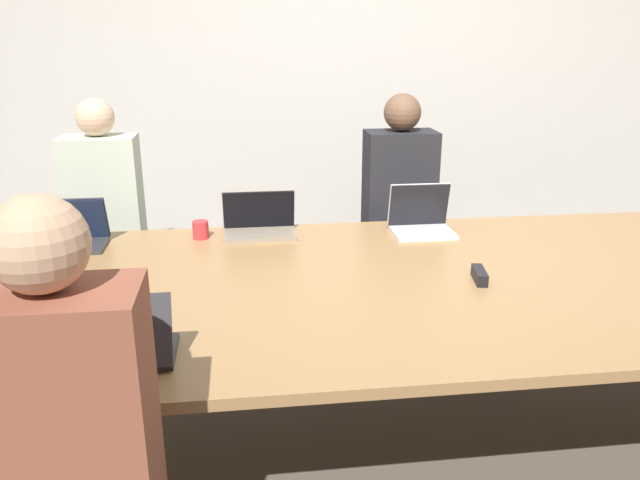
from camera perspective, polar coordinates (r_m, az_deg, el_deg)
The scene contains 13 objects.
ground_plane at distance 3.01m, azimuth 8.40°, elevation -16.46°, with size 24.00×24.00×0.00m, color brown.
curtain_wall at distance 4.44m, azimuth 2.25°, elevation 14.40°, with size 12.00×0.06×2.80m.
conference_table at distance 2.68m, azimuth 9.09°, elevation -4.17°, with size 4.77×1.65×0.73m.
laptop_far_left at distance 3.21m, azimuth -21.60°, elevation 0.64°, with size 0.31×0.23×0.23m.
person_far_left at distance 3.70m, azimuth -18.86°, elevation 1.09°, with size 0.40×0.24×1.39m.
cup_far_left at distance 3.30m, azimuth -25.81°, elevation -0.03°, with size 0.08×0.08×0.08m.
laptop_far_midleft at distance 3.18m, azimuth -5.57°, elevation 1.67°, with size 0.37×0.22×0.22m.
cup_far_midleft at distance 3.17m, azimuth -10.86°, elevation 0.92°, with size 0.08×0.08×0.09m.
laptop_near_left at distance 2.04m, azimuth -17.63°, elevation -8.97°, with size 0.32×0.24×0.24m.
cup_near_left at distance 2.12m, azimuth -24.51°, elevation -9.42°, with size 0.09×0.09×0.10m.
laptop_far_center at distance 3.24m, azimuth 9.19°, elevation 1.96°, with size 0.31×0.24×0.25m.
person_far_center at distance 3.71m, azimuth 7.15°, elevation 2.05°, with size 0.40×0.24×1.39m.
stapler at distance 2.67m, azimuth 14.38°, elevation -3.14°, with size 0.07×0.16×0.05m.
Camera 1 is at (-0.73, -2.37, 1.71)m, focal length 35.00 mm.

